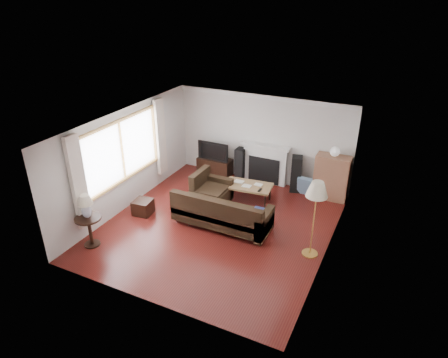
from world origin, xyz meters
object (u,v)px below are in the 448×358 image
at_px(coffee_table, 248,193).
at_px(sectional_sofa, 222,211).
at_px(bookshelf, 332,177).
at_px(side_table, 90,231).
at_px(floor_lamp, 314,220).
at_px(tv_stand, 215,166).

bearing_deg(coffee_table, sectional_sofa, -98.93).
bearing_deg(coffee_table, bookshelf, 24.66).
bearing_deg(sectional_sofa, side_table, -139.35).
distance_m(floor_lamp, side_table, 4.72).
distance_m(tv_stand, bookshelf, 3.41).
bearing_deg(side_table, floor_lamp, 21.66).
xyz_separation_m(floor_lamp, side_table, (-4.37, -1.73, -0.50)).
bearing_deg(floor_lamp, coffee_table, 143.35).
bearing_deg(sectional_sofa, bookshelf, 51.50).
relative_size(bookshelf, coffee_table, 0.98).
height_order(tv_stand, sectional_sofa, sectional_sofa).
bearing_deg(side_table, coffee_table, 54.90).
bearing_deg(floor_lamp, sectional_sofa, 175.38).
distance_m(tv_stand, coffee_table, 1.86).
relative_size(coffee_table, side_table, 1.75).
height_order(bookshelf, floor_lamp, floor_lamp).
xyz_separation_m(tv_stand, side_table, (-0.79, -4.36, 0.10)).
xyz_separation_m(bookshelf, coffee_table, (-1.89, -1.10, -0.36)).
distance_m(tv_stand, side_table, 4.43).
xyz_separation_m(coffee_table, floor_lamp, (2.07, -1.54, 0.61)).
distance_m(coffee_table, side_table, 4.00).
relative_size(sectional_sofa, side_table, 3.53).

